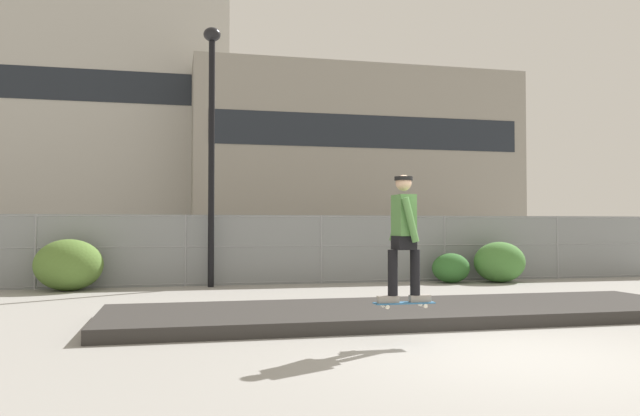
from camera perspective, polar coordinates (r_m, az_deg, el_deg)
The scene contains 13 objects.
ground_plane at distance 8.00m, azimuth 16.76°, elevation -12.74°, with size 120.00×120.00×0.00m, color gray.
gravel_berm at distance 10.87m, azimuth 8.17°, elevation -9.28°, with size 10.10×2.81×0.20m, color #33302D.
skateboard at distance 8.39m, azimuth 7.60°, elevation -8.53°, with size 0.80×0.21×0.07m.
skater at distance 8.33m, azimuth 7.57°, elevation -2.02°, with size 0.72×0.58×1.67m.
chain_fence at distance 17.16m, azimuth 0.10°, elevation -3.72°, with size 21.70×0.06×1.85m.
street_lamp at distance 16.57m, azimuth -9.76°, elevation 7.44°, with size 0.44×0.44×6.68m.
parked_car_near at distance 19.80m, azimuth -10.63°, elevation -3.69°, with size 4.43×2.00×1.66m.
parked_car_mid at distance 21.02m, azimuth 5.13°, elevation -3.60°, with size 4.45×2.04×1.66m.
library_building at distance 59.19m, azimuth -22.34°, elevation 6.64°, with size 27.64×13.99×19.97m.
office_block at distance 53.56m, azimuth 2.76°, elevation 4.25°, with size 26.42×11.12×14.14m.
shrub_left at distance 16.36m, azimuth -21.75°, elevation -4.80°, with size 1.60×1.31×1.24m.
shrub_center at distance 17.68m, azimuth 11.74°, elevation -5.33°, with size 1.05×0.86×0.81m.
shrub_right at distance 18.19m, azimuth 15.91°, elevation -4.72°, with size 1.45×1.18×1.12m.
Camera 1 is at (-3.88, -6.82, 1.54)m, focal length 35.44 mm.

